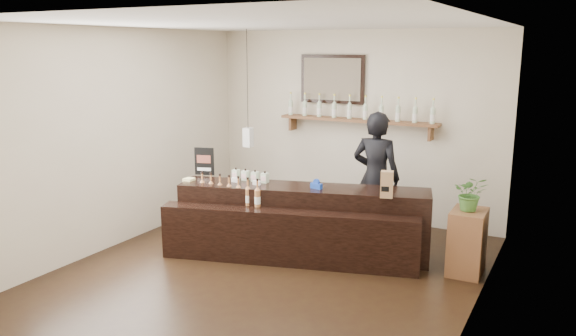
{
  "coord_description": "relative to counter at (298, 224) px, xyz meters",
  "views": [
    {
      "loc": [
        3.06,
        -5.31,
        2.56
      ],
      "look_at": [
        -0.15,
        0.7,
        1.08
      ],
      "focal_mm": 35.0,
      "sensor_mm": 36.0,
      "label": 1
    }
  ],
  "objects": [
    {
      "name": "paper_bag",
      "position": [
        1.08,
        0.11,
        0.61
      ],
      "size": [
        0.16,
        0.14,
        0.31
      ],
      "color": "#A27B4E",
      "rests_on": "counter"
    },
    {
      "name": "ground",
      "position": [
        -0.05,
        -0.59,
        -0.41
      ],
      "size": [
        5.0,
        5.0,
        0.0
      ],
      "primitive_type": "plane",
      "color": "black",
      "rests_on": "ground"
    },
    {
      "name": "shopkeeper",
      "position": [
        0.65,
        0.96,
        0.58
      ],
      "size": [
        0.72,
        0.47,
        1.98
      ],
      "primitive_type": "imported",
      "rotation": [
        0.0,
        0.0,
        3.14
      ],
      "color": "black",
      "rests_on": "ground"
    },
    {
      "name": "promo_sign",
      "position": [
        -1.45,
        0.07,
        0.64
      ],
      "size": [
        0.26,
        0.1,
        0.37
      ],
      "color": "black",
      "rests_on": "counter"
    },
    {
      "name": "counter",
      "position": [
        0.0,
        0.0,
        0.0
      ],
      "size": [
        3.13,
        1.65,
        1.01
      ],
      "color": "black",
      "rests_on": "ground"
    },
    {
      "name": "potted_plant",
      "position": [
        1.95,
        0.43,
        0.54
      ],
      "size": [
        0.43,
        0.39,
        0.4
      ],
      "primitive_type": "imported",
      "rotation": [
        0.0,
        0.0,
        0.24
      ],
      "color": "#3F712D",
      "rests_on": "side_cabinet"
    },
    {
      "name": "side_cabinet",
      "position": [
        1.95,
        0.43,
        -0.03
      ],
      "size": [
        0.38,
        0.52,
        0.75
      ],
      "color": "brown",
      "rests_on": "ground"
    },
    {
      "name": "back_wall_decor",
      "position": [
        -0.21,
        1.79,
        1.35
      ],
      "size": [
        2.66,
        0.96,
        1.69
      ],
      "color": "brown",
      "rests_on": "ground"
    },
    {
      "name": "room_shell",
      "position": [
        -0.05,
        -0.59,
        1.3
      ],
      "size": [
        5.0,
        5.0,
        5.0
      ],
      "color": "beige",
      "rests_on": "ground"
    },
    {
      "name": "tape_dispenser",
      "position": [
        0.2,
        0.1,
        0.5
      ],
      "size": [
        0.15,
        0.08,
        0.12
      ],
      "color": "#193FB0",
      "rests_on": "counter"
    }
  ]
}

